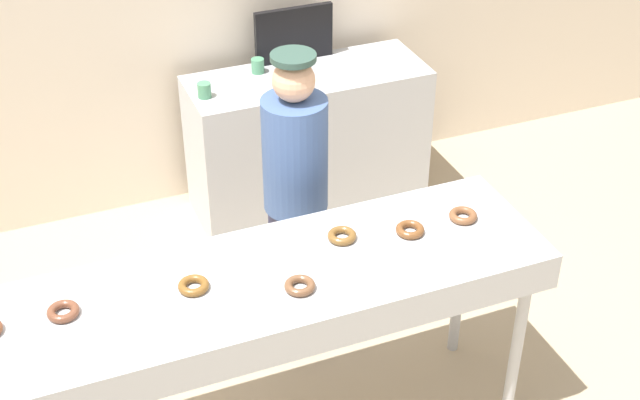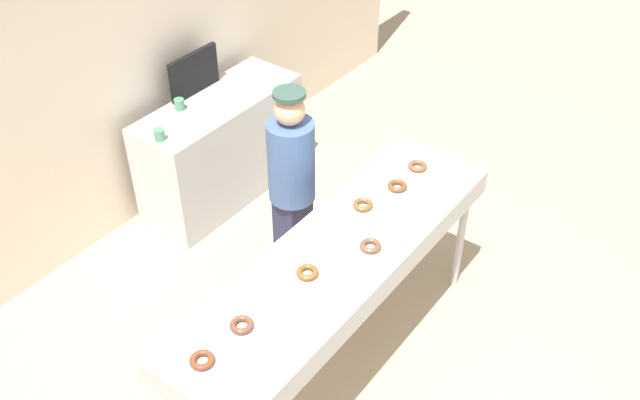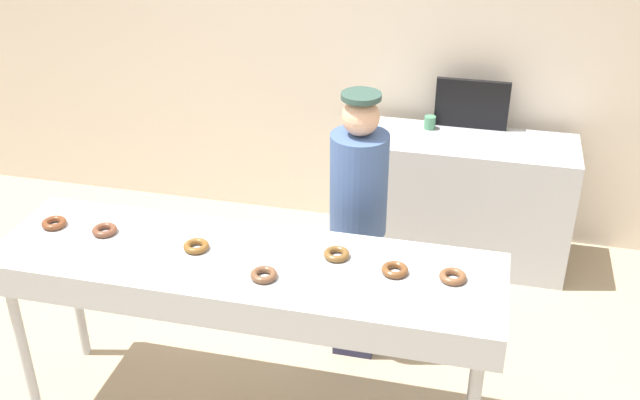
% 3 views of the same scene
% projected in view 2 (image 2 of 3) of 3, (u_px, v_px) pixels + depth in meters
% --- Properties ---
extents(ground_plane, '(16.00, 16.00, 0.00)m').
position_uv_depth(ground_plane, '(336.00, 363.00, 4.83)').
color(ground_plane, tan).
extents(back_wall, '(8.00, 0.12, 3.24)m').
position_uv_depth(back_wall, '(65.00, 51.00, 4.92)').
color(back_wall, beige).
rests_on(back_wall, ground).
extents(fryer_conveyor, '(2.52, 0.70, 1.03)m').
position_uv_depth(fryer_conveyor, '(338.00, 262.00, 4.24)').
color(fryer_conveyor, '#B7BABF').
rests_on(fryer_conveyor, ground).
extents(chocolate_donut_0, '(0.17, 0.17, 0.03)m').
position_uv_depth(chocolate_donut_0, '(363.00, 205.00, 4.50)').
color(chocolate_donut_0, brown).
rests_on(chocolate_donut_0, fryer_conveyor).
extents(chocolate_donut_1, '(0.18, 0.18, 0.03)m').
position_uv_depth(chocolate_donut_1, '(202.00, 360.00, 3.54)').
color(chocolate_donut_1, brown).
rests_on(chocolate_donut_1, fryer_conveyor).
extents(chocolate_donut_2, '(0.14, 0.14, 0.03)m').
position_uv_depth(chocolate_donut_2, '(307.00, 272.00, 4.03)').
color(chocolate_donut_2, brown).
rests_on(chocolate_donut_2, fryer_conveyor).
extents(chocolate_donut_3, '(0.18, 0.18, 0.03)m').
position_uv_depth(chocolate_donut_3, '(417.00, 166.00, 4.83)').
color(chocolate_donut_3, brown).
rests_on(chocolate_donut_3, fryer_conveyor).
extents(chocolate_donut_4, '(0.17, 0.17, 0.03)m').
position_uv_depth(chocolate_donut_4, '(397.00, 186.00, 4.66)').
color(chocolate_donut_4, brown).
rests_on(chocolate_donut_4, fryer_conveyor).
extents(chocolate_donut_5, '(0.14, 0.14, 0.03)m').
position_uv_depth(chocolate_donut_5, '(242.00, 325.00, 3.72)').
color(chocolate_donut_5, brown).
rests_on(chocolate_donut_5, fryer_conveyor).
extents(chocolate_donut_6, '(0.18, 0.18, 0.03)m').
position_uv_depth(chocolate_donut_6, '(370.00, 246.00, 4.20)').
color(chocolate_donut_6, brown).
rests_on(chocolate_donut_6, fryer_conveyor).
extents(worker_baker, '(0.32, 0.32, 1.67)m').
position_uv_depth(worker_baker, '(292.00, 186.00, 4.85)').
color(worker_baker, '#272845').
rests_on(worker_baker, ground).
extents(prep_counter, '(1.50, 0.56, 0.93)m').
position_uv_depth(prep_counter, '(222.00, 148.00, 6.03)').
color(prep_counter, '#B7BABF').
rests_on(prep_counter, ground).
extents(paper_cup_0, '(0.08, 0.08, 0.09)m').
position_uv_depth(paper_cup_0, '(179.00, 104.00, 5.61)').
color(paper_cup_0, '#4C8C66').
rests_on(paper_cup_0, prep_counter).
extents(paper_cup_1, '(0.08, 0.08, 0.09)m').
position_uv_depth(paper_cup_1, '(159.00, 135.00, 5.27)').
color(paper_cup_1, '#4C8C66').
rests_on(paper_cup_1, prep_counter).
extents(menu_display, '(0.51, 0.04, 0.35)m').
position_uv_depth(menu_display, '(194.00, 73.00, 5.74)').
color(menu_display, black).
rests_on(menu_display, prep_counter).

